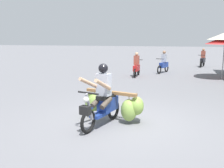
{
  "coord_description": "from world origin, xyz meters",
  "views": [
    {
      "loc": [
        1.42,
        -6.27,
        2.21
      ],
      "look_at": [
        -0.42,
        0.62,
        0.9
      ],
      "focal_mm": 40.66,
      "sensor_mm": 36.0,
      "label": 1
    }
  ],
  "objects": [
    {
      "name": "ground_plane",
      "position": [
        0.0,
        0.0,
        0.0
      ],
      "size": [
        120.0,
        120.0,
        0.0
      ],
      "primitive_type": "plane",
      "color": "slate"
    },
    {
      "name": "motorbike_main_loaded",
      "position": [
        -0.26,
        -0.06,
        0.52
      ],
      "size": [
        1.81,
        1.79,
        1.58
      ],
      "color": "black",
      "rests_on": "ground"
    },
    {
      "name": "motorbike_distant_far_ahead",
      "position": [
        -0.94,
        8.02,
        0.57
      ],
      "size": [
        0.5,
        1.62,
        1.4
      ],
      "color": "black",
      "rests_on": "ground"
    },
    {
      "name": "motorbike_distant_ahead_right",
      "position": [
        0.46,
        10.06,
        0.57
      ],
      "size": [
        0.74,
        1.54,
        1.4
      ],
      "color": "black",
      "rests_on": "ground"
    },
    {
      "name": "motorbike_distant_ahead_left",
      "position": [
        3.14,
        14.24,
        0.57
      ],
      "size": [
        0.63,
        1.59,
        1.4
      ],
      "color": "black",
      "rests_on": "ground"
    }
  ]
}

